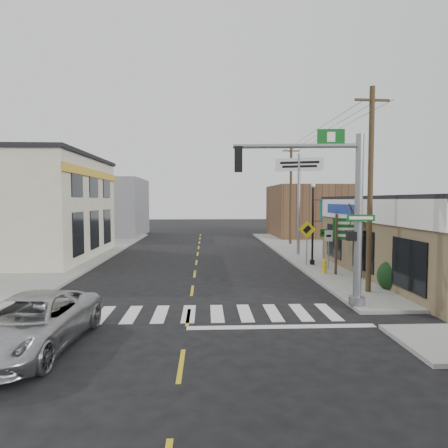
{
  "coord_description": "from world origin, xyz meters",
  "views": [
    {
      "loc": [
        0.61,
        -13.5,
        4.02
      ],
      "look_at": [
        1.53,
        6.61,
        2.8
      ],
      "focal_mm": 32.0,
      "sensor_mm": 36.0,
      "label": 1
    }
  ],
  "objects_px": {
    "suv": "(30,323)",
    "lamp_post": "(314,218)",
    "bare_tree": "(362,210)",
    "guide_sign": "(350,236)",
    "traffic_signal_pole": "(338,201)",
    "utility_pole_near": "(370,188)",
    "utility_pole_far": "(291,193)",
    "fire_hydrant": "(324,266)",
    "dance_center_sign": "(299,179)"
  },
  "relations": [
    {
      "from": "traffic_signal_pole",
      "to": "dance_center_sign",
      "type": "xyz_separation_m",
      "value": [
        1.8,
        13.81,
        1.52
      ]
    },
    {
      "from": "fire_hydrant",
      "to": "dance_center_sign",
      "type": "relative_size",
      "value": 0.1
    },
    {
      "from": "dance_center_sign",
      "to": "utility_pole_near",
      "type": "relative_size",
      "value": 0.84
    },
    {
      "from": "bare_tree",
      "to": "utility_pole_far",
      "type": "height_order",
      "value": "utility_pole_far"
    },
    {
      "from": "dance_center_sign",
      "to": "utility_pole_near",
      "type": "xyz_separation_m",
      "value": [
        0.27,
        -11.69,
        -0.97
      ]
    },
    {
      "from": "bare_tree",
      "to": "utility_pole_near",
      "type": "relative_size",
      "value": 0.51
    },
    {
      "from": "suv",
      "to": "traffic_signal_pole",
      "type": "height_order",
      "value": "traffic_signal_pole"
    },
    {
      "from": "bare_tree",
      "to": "fire_hydrant",
      "type": "bearing_deg",
      "value": 137.68
    },
    {
      "from": "lamp_post",
      "to": "utility_pole_far",
      "type": "bearing_deg",
      "value": 66.44
    },
    {
      "from": "bare_tree",
      "to": "traffic_signal_pole",
      "type": "bearing_deg",
      "value": -119.74
    },
    {
      "from": "bare_tree",
      "to": "guide_sign",
      "type": "bearing_deg",
      "value": 100.54
    },
    {
      "from": "suv",
      "to": "utility_pole_near",
      "type": "height_order",
      "value": "utility_pole_near"
    },
    {
      "from": "suv",
      "to": "lamp_post",
      "type": "distance_m",
      "value": 17.22
    },
    {
      "from": "guide_sign",
      "to": "fire_hydrant",
      "type": "bearing_deg",
      "value": -171.91
    },
    {
      "from": "lamp_post",
      "to": "utility_pole_near",
      "type": "height_order",
      "value": "utility_pole_near"
    },
    {
      "from": "traffic_signal_pole",
      "to": "fire_hydrant",
      "type": "relative_size",
      "value": 8.69
    },
    {
      "from": "traffic_signal_pole",
      "to": "utility_pole_near",
      "type": "distance_m",
      "value": 3.01
    },
    {
      "from": "bare_tree",
      "to": "utility_pole_far",
      "type": "distance_m",
      "value": 15.65
    },
    {
      "from": "suv",
      "to": "dance_center_sign",
      "type": "bearing_deg",
      "value": 61.05
    },
    {
      "from": "bare_tree",
      "to": "utility_pole_near",
      "type": "bearing_deg",
      "value": -105.59
    },
    {
      "from": "traffic_signal_pole",
      "to": "utility_pole_near",
      "type": "relative_size",
      "value": 0.75
    },
    {
      "from": "guide_sign",
      "to": "lamp_post",
      "type": "bearing_deg",
      "value": 130.56
    },
    {
      "from": "fire_hydrant",
      "to": "lamp_post",
      "type": "xyz_separation_m",
      "value": [
        0.19,
        2.92,
        2.43
      ]
    },
    {
      "from": "suv",
      "to": "fire_hydrant",
      "type": "bearing_deg",
      "value": 46.3
    },
    {
      "from": "utility_pole_far",
      "to": "fire_hydrant",
      "type": "bearing_deg",
      "value": -96.18
    },
    {
      "from": "lamp_post",
      "to": "bare_tree",
      "type": "distance_m",
      "value": 4.43
    },
    {
      "from": "traffic_signal_pole",
      "to": "utility_pole_near",
      "type": "height_order",
      "value": "utility_pole_near"
    },
    {
      "from": "bare_tree",
      "to": "utility_pole_near",
      "type": "height_order",
      "value": "utility_pole_near"
    },
    {
      "from": "guide_sign",
      "to": "bare_tree",
      "type": "relative_size",
      "value": 0.73
    },
    {
      "from": "suv",
      "to": "dance_center_sign",
      "type": "height_order",
      "value": "dance_center_sign"
    },
    {
      "from": "dance_center_sign",
      "to": "utility_pole_near",
      "type": "height_order",
      "value": "utility_pole_near"
    },
    {
      "from": "suv",
      "to": "traffic_signal_pole",
      "type": "bearing_deg",
      "value": 24.92
    },
    {
      "from": "suv",
      "to": "dance_center_sign",
      "type": "relative_size",
      "value": 0.73
    },
    {
      "from": "traffic_signal_pole",
      "to": "bare_tree",
      "type": "height_order",
      "value": "traffic_signal_pole"
    },
    {
      "from": "suv",
      "to": "guide_sign",
      "type": "relative_size",
      "value": 1.65
    },
    {
      "from": "suv",
      "to": "utility_pole_far",
      "type": "distance_m",
      "value": 27.48
    },
    {
      "from": "fire_hydrant",
      "to": "bare_tree",
      "type": "distance_m",
      "value": 3.57
    },
    {
      "from": "guide_sign",
      "to": "fire_hydrant",
      "type": "relative_size",
      "value": 4.25
    },
    {
      "from": "lamp_post",
      "to": "utility_pole_far",
      "type": "height_order",
      "value": "utility_pole_far"
    },
    {
      "from": "guide_sign",
      "to": "dance_center_sign",
      "type": "distance_m",
      "value": 8.51
    },
    {
      "from": "dance_center_sign",
      "to": "fire_hydrant",
      "type": "bearing_deg",
      "value": -73.38
    },
    {
      "from": "bare_tree",
      "to": "dance_center_sign",
      "type": "bearing_deg",
      "value": 97.1
    },
    {
      "from": "guide_sign",
      "to": "utility_pole_near",
      "type": "relative_size",
      "value": 0.37
    },
    {
      "from": "bare_tree",
      "to": "suv",
      "type": "bearing_deg",
      "value": -145.03
    },
    {
      "from": "traffic_signal_pole",
      "to": "guide_sign",
      "type": "relative_size",
      "value": 2.04
    },
    {
      "from": "dance_center_sign",
      "to": "utility_pole_far",
      "type": "bearing_deg",
      "value": 101.73
    },
    {
      "from": "fire_hydrant",
      "to": "utility_pole_far",
      "type": "relative_size",
      "value": 0.08
    },
    {
      "from": "utility_pole_near",
      "to": "utility_pole_far",
      "type": "xyz_separation_m",
      "value": [
        0.63,
        18.55,
        0.1
      ]
    },
    {
      "from": "fire_hydrant",
      "to": "bare_tree",
      "type": "height_order",
      "value": "bare_tree"
    },
    {
      "from": "suv",
      "to": "bare_tree",
      "type": "relative_size",
      "value": 1.2
    }
  ]
}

